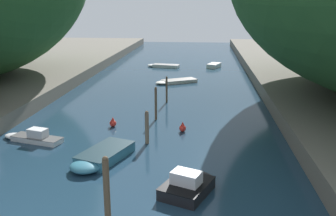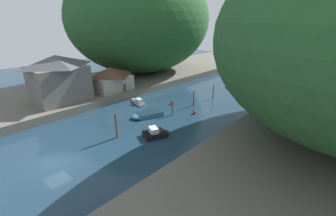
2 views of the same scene
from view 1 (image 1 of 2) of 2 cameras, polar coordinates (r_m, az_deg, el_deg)
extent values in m
plane|color=#1E384C|center=(38.12, -1.74, 0.41)|extent=(130.00, 130.00, 0.00)
cube|color=white|center=(61.25, -0.30, 6.43)|extent=(4.43, 2.38, 0.42)
ellipsoid|color=white|center=(61.85, -2.19, 6.51)|extent=(2.35, 1.93, 0.42)
cube|color=#525252|center=(61.22, -0.30, 6.64)|extent=(4.52, 2.42, 0.03)
cube|color=white|center=(61.57, 7.02, 6.45)|extent=(2.47, 3.27, 0.61)
ellipsoid|color=white|center=(62.94, 7.48, 6.63)|extent=(1.87, 1.88, 0.61)
cube|color=#525252|center=(61.53, 7.03, 6.75)|extent=(2.52, 3.34, 0.03)
cube|color=black|center=(20.80, 2.89, -12.16)|extent=(3.12, 3.52, 0.63)
ellipsoid|color=black|center=(21.98, 4.54, -10.58)|extent=(2.46, 2.14, 0.63)
cube|color=black|center=(20.65, 2.90, -11.35)|extent=(3.19, 3.59, 0.03)
cube|color=silver|center=(20.42, 2.80, -10.60)|extent=(1.80, 1.52, 0.72)
cube|color=silver|center=(49.25, 1.75, 4.13)|extent=(4.75, 3.76, 0.38)
ellipsoid|color=silver|center=(48.35, -0.63, 3.92)|extent=(2.78, 2.59, 0.38)
cube|color=#504E4A|center=(49.21, 1.75, 4.37)|extent=(4.84, 3.84, 0.03)
cube|color=white|center=(29.80, -19.33, -4.53)|extent=(4.10, 2.19, 0.37)
ellipsoid|color=white|center=(31.05, -22.13, -4.01)|extent=(2.19, 1.63, 0.37)
cube|color=#525252|center=(29.73, -19.36, -4.17)|extent=(4.19, 2.23, 0.03)
cube|color=silver|center=(29.56, -19.23, -3.63)|extent=(1.55, 1.18, 0.66)
cube|color=teal|center=(25.47, -9.48, -6.92)|extent=(3.39, 4.64, 0.66)
ellipsoid|color=teal|center=(23.93, -12.31, -8.60)|extent=(2.60, 2.64, 0.66)
cube|color=#132A33|center=(25.34, -9.51, -6.20)|extent=(3.46, 4.73, 0.03)
cylinder|color=brown|center=(17.35, -9.29, -13.09)|extent=(0.29, 0.29, 3.45)
sphere|color=brown|center=(16.58, -9.56, -7.68)|extent=(0.26, 0.26, 0.26)
cylinder|color=brown|center=(27.53, -3.23, -3.13)|extent=(0.29, 0.29, 2.32)
sphere|color=brown|center=(27.16, -3.27, -0.70)|extent=(0.26, 0.26, 0.26)
cylinder|color=brown|center=(33.11, -1.87, 0.60)|extent=(0.22, 0.22, 2.84)
sphere|color=brown|center=(32.76, -1.89, 3.07)|extent=(0.20, 0.20, 0.20)
cylinder|color=brown|center=(38.92, -0.21, 2.75)|extent=(0.20, 0.20, 2.65)
sphere|color=brown|center=(38.64, -0.21, 4.72)|extent=(0.18, 0.18, 0.18)
sphere|color=red|center=(30.30, 2.24, -3.11)|extent=(0.55, 0.55, 0.55)
cone|color=red|center=(30.17, 2.25, -2.37)|extent=(0.27, 0.27, 0.27)
sphere|color=red|center=(31.82, -8.39, -2.34)|extent=(0.56, 0.56, 0.56)
cone|color=red|center=(31.69, -8.42, -1.61)|extent=(0.28, 0.28, 0.28)
camera|label=2|loc=(20.01, 99.83, 12.09)|focal=24.00mm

